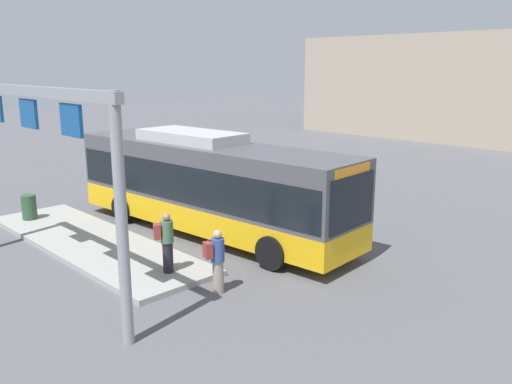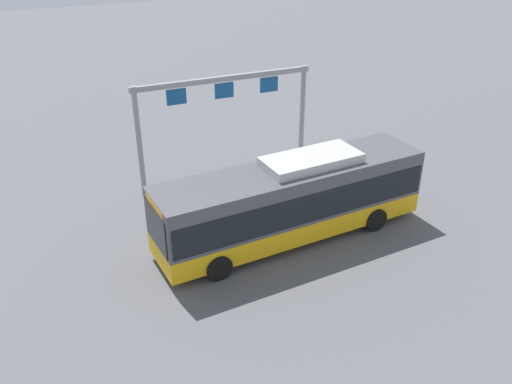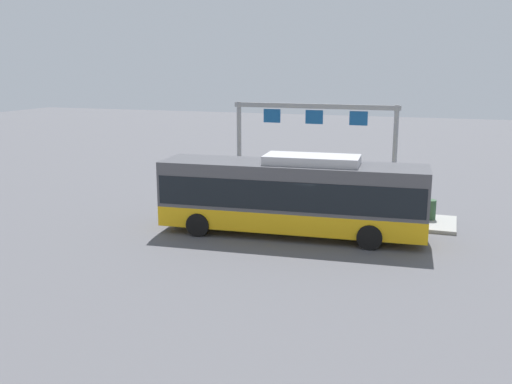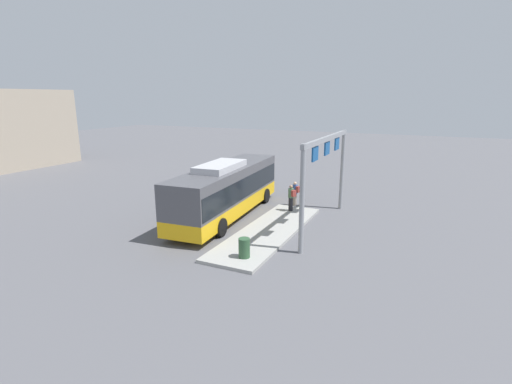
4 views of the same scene
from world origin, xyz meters
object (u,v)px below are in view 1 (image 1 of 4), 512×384
at_px(person_boarding, 166,241).
at_px(person_waiting_near, 217,260).
at_px(bus_main, 209,182).
at_px(trash_bin, 29,207).

height_order(person_boarding, person_waiting_near, person_boarding).
distance_m(bus_main, person_waiting_near, 5.10).
height_order(bus_main, person_waiting_near, bus_main).
distance_m(bus_main, person_boarding, 4.14).
relative_size(person_waiting_near, trash_bin, 1.86).
height_order(person_boarding, trash_bin, person_boarding).
bearing_deg(trash_bin, bus_main, 35.77).
height_order(person_waiting_near, trash_bin, person_waiting_near).
relative_size(bus_main, person_boarding, 6.77).
bearing_deg(bus_main, trash_bin, -148.52).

